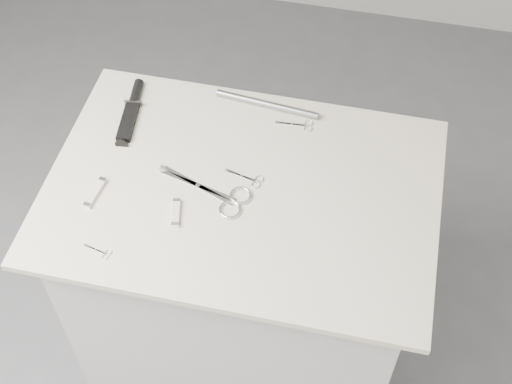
% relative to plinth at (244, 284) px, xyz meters
% --- Properties ---
extents(ground, '(4.00, 4.00, 0.01)m').
position_rel_plinth_xyz_m(ground, '(0.00, 0.00, -0.46)').
color(ground, slate).
rests_on(ground, ground).
extents(plinth, '(0.90, 0.60, 0.90)m').
position_rel_plinth_xyz_m(plinth, '(0.00, 0.00, 0.00)').
color(plinth, silver).
rests_on(plinth, ground).
extents(display_board, '(1.00, 0.70, 0.02)m').
position_rel_plinth_xyz_m(display_board, '(0.00, 0.00, 0.46)').
color(display_board, beige).
rests_on(display_board, plinth).
extents(large_shears, '(0.25, 0.14, 0.01)m').
position_rel_plinth_xyz_m(large_shears, '(-0.04, -0.04, 0.47)').
color(large_shears, silver).
rests_on(large_shears, display_board).
extents(embroidery_scissors_a, '(0.10, 0.05, 0.00)m').
position_rel_plinth_xyz_m(embroidery_scissors_a, '(0.01, 0.03, 0.47)').
color(embroidery_scissors_a, silver).
rests_on(embroidery_scissors_a, display_board).
extents(embroidery_scissors_b, '(0.10, 0.05, 0.00)m').
position_rel_plinth_xyz_m(embroidery_scissors_b, '(0.11, 0.25, 0.47)').
color(embroidery_scissors_b, silver).
rests_on(embroidery_scissors_b, display_board).
extents(tiny_scissors, '(0.07, 0.03, 0.00)m').
position_rel_plinth_xyz_m(tiny_scissors, '(-0.28, -0.26, 0.47)').
color(tiny_scissors, silver).
rests_on(tiny_scissors, display_board).
extents(sheathed_knife, '(0.06, 0.23, 0.03)m').
position_rel_plinth_xyz_m(sheathed_knife, '(-0.36, 0.20, 0.48)').
color(sheathed_knife, black).
rests_on(sheathed_knife, display_board).
extents(pocket_knife_a, '(0.04, 0.08, 0.01)m').
position_rel_plinth_xyz_m(pocket_knife_a, '(-0.14, -0.12, 0.48)').
color(pocket_knife_a, silver).
rests_on(pocket_knife_a, display_board).
extents(pocket_knife_b, '(0.03, 0.10, 0.01)m').
position_rel_plinth_xyz_m(pocket_knife_b, '(-0.36, -0.10, 0.48)').
color(pocket_knife_b, silver).
rests_on(pocket_knife_b, display_board).
extents(metal_rail, '(0.30, 0.05, 0.02)m').
position_rel_plinth_xyz_m(metal_rail, '(0.00, 0.30, 0.48)').
color(metal_rail, gray).
rests_on(metal_rail, display_board).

